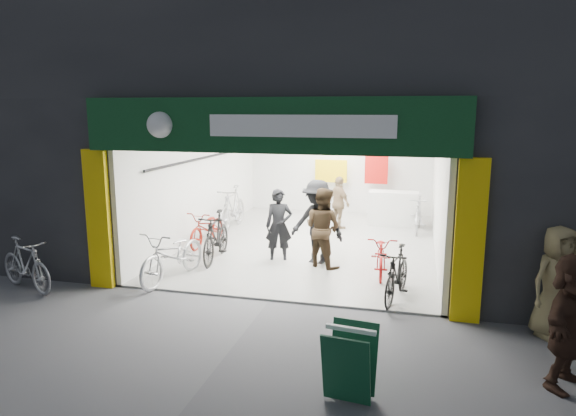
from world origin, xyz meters
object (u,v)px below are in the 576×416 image
at_px(bike_left_front, 173,255).
at_px(sandwich_board, 350,362).
at_px(parked_bike, 26,264).
at_px(pedestrian_near, 556,282).
at_px(bike_right_front, 397,274).

xyz_separation_m(bike_left_front, sandwich_board, (3.88, -3.33, -0.05)).
relative_size(parked_bike, sandwich_board, 1.92).
bearing_deg(bike_left_front, pedestrian_near, 1.14).
bearing_deg(bike_left_front, parked_bike, -145.12).
bearing_deg(parked_bike, bike_right_front, -58.36).
relative_size(bike_left_front, pedestrian_near, 1.19).
height_order(bike_left_front, parked_bike, bike_left_front).
distance_m(parked_bike, pedestrian_near, 8.97).
distance_m(bike_left_front, parked_bike, 2.66).
height_order(bike_left_front, pedestrian_near, pedestrian_near).
bearing_deg(bike_right_front, sandwich_board, -85.59).
height_order(pedestrian_near, sandwich_board, pedestrian_near).
xyz_separation_m(parked_bike, sandwich_board, (6.28, -2.17, -0.02)).
relative_size(bike_right_front, sandwich_board, 1.86).
height_order(parked_bike, pedestrian_near, pedestrian_near).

